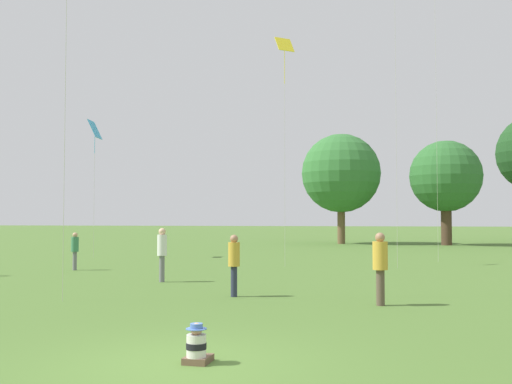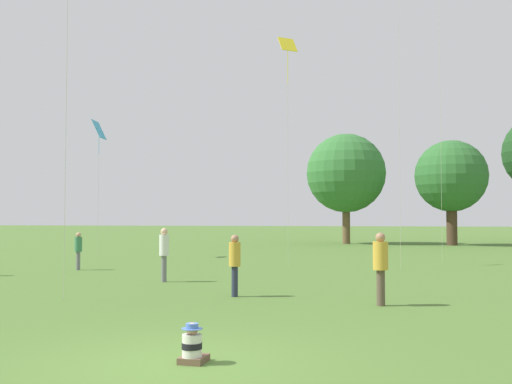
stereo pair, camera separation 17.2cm
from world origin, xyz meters
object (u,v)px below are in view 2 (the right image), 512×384
(person_standing_3, at_px, (235,259))
(kite_6, at_px, (99,132))
(seated_toddler, at_px, (192,346))
(kite_2, at_px, (288,54))
(person_standing_5, at_px, (164,249))
(distant_tree_2, at_px, (346,173))
(distant_tree_0, at_px, (451,177))
(person_standing_1, at_px, (78,247))
(person_standing_2, at_px, (381,262))

(person_standing_3, height_order, kite_6, kite_6)
(seated_toddler, height_order, kite_2, kite_2)
(person_standing_5, height_order, distant_tree_2, distant_tree_2)
(person_standing_3, distance_m, distant_tree_0, 35.42)
(person_standing_3, height_order, distant_tree_2, distant_tree_2)
(person_standing_3, height_order, distant_tree_0, distant_tree_0)
(person_standing_1, xyz_separation_m, person_standing_5, (5.16, -3.78, 0.17))
(kite_2, bearing_deg, kite_6, 168.98)
(kite_2, height_order, kite_6, kite_2)
(person_standing_1, bearing_deg, seated_toddler, 68.61)
(person_standing_2, height_order, kite_2, kite_2)
(seated_toddler, relative_size, person_standing_3, 0.36)
(person_standing_1, bearing_deg, distant_tree_0, -179.15)
(kite_6, bearing_deg, seated_toddler, -112.47)
(kite_2, bearing_deg, seated_toddler, -79.38)
(person_standing_2, bearing_deg, distant_tree_0, -158.49)
(person_standing_3, relative_size, distant_tree_2, 0.18)
(person_standing_1, distance_m, person_standing_5, 6.40)
(person_standing_5, xyz_separation_m, kite_2, (3.26, 7.45, 8.64))
(person_standing_3, relative_size, person_standing_5, 0.93)
(person_standing_2, distance_m, kite_6, 22.29)
(person_standing_5, relative_size, distant_tree_2, 0.20)
(seated_toddler, height_order, distant_tree_0, distant_tree_0)
(kite_6, bearing_deg, person_standing_2, -97.04)
(seated_toddler, bearing_deg, kite_6, 122.80)
(person_standing_1, relative_size, person_standing_2, 0.87)
(distant_tree_2, bearing_deg, person_standing_3, -92.62)
(person_standing_1, relative_size, distant_tree_2, 0.17)
(seated_toddler, height_order, person_standing_2, person_standing_2)
(person_standing_1, distance_m, distant_tree_0, 32.70)
(seated_toddler, xyz_separation_m, person_standing_3, (-1.10, 7.57, 0.78))
(kite_6, bearing_deg, distant_tree_0, -9.04)
(seated_toddler, relative_size, kite_6, 0.08)
(seated_toddler, height_order, distant_tree_2, distant_tree_2)
(distant_tree_0, height_order, distant_tree_2, distant_tree_2)
(person_standing_3, bearing_deg, distant_tree_0, -114.02)
(person_standing_5, xyz_separation_m, kite_6, (-7.82, 11.09, 5.84))
(person_standing_1, relative_size, kite_6, 0.21)
(kite_2, bearing_deg, distant_tree_0, 73.60)
(seated_toddler, bearing_deg, distant_tree_2, 93.09)
(person_standing_1, relative_size, person_standing_5, 0.86)
(kite_2, bearing_deg, person_standing_3, -82.83)
(person_standing_3, bearing_deg, person_standing_5, -52.68)
(distant_tree_0, bearing_deg, person_standing_5, -113.59)
(person_standing_2, bearing_deg, kite_6, -104.14)
(distant_tree_0, bearing_deg, person_standing_2, -99.89)
(person_standing_5, bearing_deg, kite_6, -25.98)
(person_standing_1, relative_size, person_standing_3, 0.92)
(seated_toddler, relative_size, kite_2, 0.06)
(person_standing_1, xyz_separation_m, kite_2, (8.42, 3.67, 8.81))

